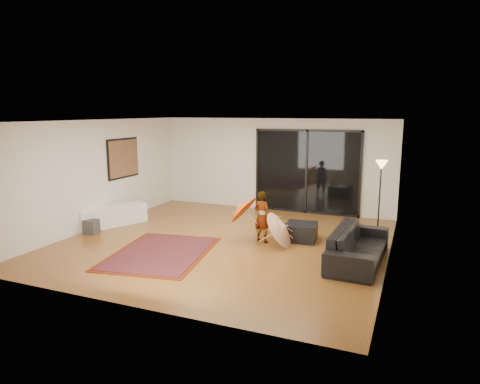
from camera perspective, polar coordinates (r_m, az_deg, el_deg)
The scene contains 17 objects.
floor at distance 9.74m, azimuth -2.04°, elevation -6.64°, with size 7.00×7.00×0.00m, color #996129.
ceiling at distance 9.29m, azimuth -2.15°, elevation 9.45°, with size 7.00×7.00×0.00m, color white.
wall_back at distance 12.65m, azimuth 4.52°, elevation 3.65°, with size 7.00×7.00×0.00m, color silver.
wall_front at distance 6.47m, azimuth -15.11°, elevation -3.58°, with size 7.00×7.00×0.00m, color silver.
wall_left at distance 11.32m, azimuth -18.45°, elevation 2.28°, with size 7.00×7.00×0.00m, color silver.
wall_right at distance 8.60m, azimuth 19.64°, elevation -0.34°, with size 7.00×7.00×0.00m, color silver.
sliding_door at distance 12.37m, azimuth 8.88°, elevation 2.69°, with size 3.06×0.07×2.40m.
painting at distance 12.02m, azimuth -15.29°, elevation 4.37°, with size 0.04×1.28×1.08m.
media_console at distance 11.48m, azimuth -16.67°, elevation -3.11°, with size 0.45×1.79×0.50m, color white.
speaker at distance 10.93m, azimuth -19.21°, elevation -4.38°, with size 0.30×0.30×0.34m, color #424244.
persian_rug at distance 9.12m, azimuth -10.51°, elevation -7.98°, with size 2.28×2.88×0.02m.
sofa at distance 8.70m, azimuth 15.51°, elevation -6.88°, with size 2.29×0.89×0.67m, color black.
ottoman at distance 9.89m, azimuth 8.14°, elevation -5.28°, with size 0.69×0.69×0.39m, color black.
floor_lamp at distance 11.02m, azimuth 18.27°, elevation 2.15°, with size 0.30×0.30×1.73m.
child at distance 9.58m, azimuth 2.98°, elevation -3.30°, with size 0.43×0.28×1.17m, color #999999.
parasol_orange at distance 9.70m, azimuth -0.17°, elevation -2.21°, with size 0.63×0.76×0.85m.
parasol_white at distance 9.29m, azimuth 6.17°, elevation -4.32°, with size 0.64×0.86×0.94m.
Camera 1 is at (3.87, -8.44, 2.91)m, focal length 32.00 mm.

